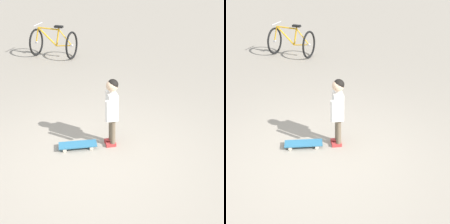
# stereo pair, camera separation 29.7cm
# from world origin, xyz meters

# --- Properties ---
(ground_plane) EXTENTS (50.00, 50.00, 0.00)m
(ground_plane) POSITION_xyz_m (0.00, 0.00, 0.00)
(ground_plane) COLOR #9E9384
(child_person) EXTENTS (0.40, 0.27, 1.06)m
(child_person) POSITION_xyz_m (0.57, -0.02, 0.66)
(child_person) COLOR brown
(child_person) RESTS_ON ground
(skateboard) EXTENTS (0.49, 0.57, 0.07)m
(skateboard) POSITION_xyz_m (0.23, 0.37, 0.06)
(skateboard) COLOR teal
(skateboard) RESTS_ON ground
(bicycle_mid) EXTENTS (0.90, 1.18, 0.85)m
(bicycle_mid) POSITION_xyz_m (3.61, 3.32, 0.38)
(bicycle_mid) COLOR black
(bicycle_mid) RESTS_ON ground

